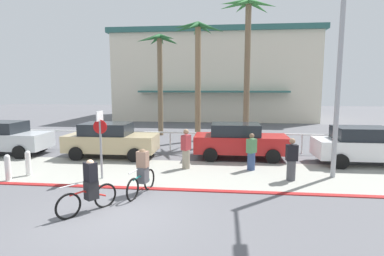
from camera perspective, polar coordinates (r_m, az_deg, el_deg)
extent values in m
plane|color=#5B5B60|center=(18.18, -3.21, -3.25)|extent=(80.00, 80.00, 0.00)
cube|color=#9E9E93|center=(12.64, -7.55, -8.14)|extent=(44.00, 4.00, 0.02)
cube|color=maroon|center=(10.80, -10.11, -10.95)|extent=(44.00, 0.24, 0.03)
cube|color=beige|center=(35.16, 4.28, 9.07)|extent=(20.20, 11.04, 8.63)
cube|color=#2D605B|center=(35.57, 4.36, 16.45)|extent=(20.80, 11.64, 0.50)
cube|color=#2D605B|center=(29.14, 3.84, 6.78)|extent=(14.14, 1.20, 0.16)
cylinder|color=white|center=(16.56, -4.09, -0.83)|extent=(23.06, 0.08, 0.08)
cylinder|color=white|center=(20.40, -30.50, -1.69)|extent=(0.08, 0.08, 1.00)
cylinder|color=white|center=(19.11, -24.94, -1.90)|extent=(0.08, 0.08, 1.00)
cylinder|color=white|center=(18.03, -18.65, -2.12)|extent=(0.08, 0.08, 1.00)
cylinder|color=white|center=(17.20, -11.66, -2.34)|extent=(0.08, 0.08, 1.00)
cylinder|color=white|center=(16.64, -4.07, -2.53)|extent=(0.08, 0.08, 1.00)
cylinder|color=white|center=(16.39, 3.90, -2.69)|extent=(0.08, 0.08, 1.00)
cylinder|color=white|center=(16.46, 11.95, -2.79)|extent=(0.08, 0.08, 1.00)
cylinder|color=white|center=(16.85, 19.78, -2.84)|extent=(0.08, 0.08, 1.00)
cylinder|color=white|center=(17.54, 27.13, -2.84)|extent=(0.08, 0.08, 1.00)
cylinder|color=gray|center=(11.91, -16.58, -3.99)|extent=(0.08, 0.08, 2.20)
cube|color=white|center=(11.73, -16.82, 2.15)|extent=(0.04, 0.56, 0.36)
cylinder|color=red|center=(11.77, -16.74, 0.21)|extent=(0.52, 0.03, 0.52)
cylinder|color=white|center=(13.18, -31.05, -6.69)|extent=(0.20, 0.20, 0.85)
sphere|color=white|center=(13.07, -31.20, -4.66)|extent=(0.20, 0.20, 0.20)
cylinder|color=white|center=(13.53, -28.17, -6.13)|extent=(0.20, 0.20, 0.85)
sphere|color=white|center=(13.44, -28.30, -4.16)|extent=(0.20, 0.20, 0.20)
cylinder|color=#9EA0A5|center=(12.59, 25.65, 8.33)|extent=(0.18, 0.18, 7.50)
cylinder|color=#756047|center=(21.89, -5.94, 7.67)|extent=(0.36, 0.36, 6.91)
cone|color=#235B2D|center=(22.00, -4.41, 16.04)|extent=(1.37, 0.32, 0.82)
cone|color=#235B2D|center=(22.54, -4.39, 15.96)|extent=(1.35, 1.35, 0.74)
cone|color=#235B2D|center=(22.77, -5.70, 15.93)|extent=(0.32, 1.41, 0.68)
cone|color=#235B2D|center=(22.63, -6.92, 15.85)|extent=(1.16, 1.16, 0.76)
cone|color=#235B2D|center=(22.32, -8.19, 16.09)|extent=(1.70, 0.32, 0.66)
cone|color=#235B2D|center=(21.76, -7.66, 16.19)|extent=(1.27, 1.27, 0.75)
cone|color=#235B2D|center=(21.24, -6.62, 16.58)|extent=(0.32, 1.91, 0.65)
cone|color=#235B2D|center=(21.42, -4.76, 16.47)|extent=(1.50, 1.50, 0.68)
cylinder|color=#846B4C|center=(19.45, 1.10, 8.23)|extent=(0.36, 0.36, 7.27)
cone|color=#235B2D|center=(19.72, 3.54, 18.10)|extent=(1.68, 0.32, 0.81)
cone|color=#235B2D|center=(20.23, 2.42, 17.94)|extent=(1.10, 1.26, 0.74)
cone|color=#235B2D|center=(20.70, 0.76, 17.80)|extent=(0.74, 1.96, 0.69)
cone|color=#235B2D|center=(20.24, -1.08, 18.11)|extent=(1.75, 1.06, 0.63)
cone|color=#235B2D|center=(19.53, -1.11, 18.46)|extent=(1.59, 0.99, 0.65)
cone|color=#235B2D|center=(18.97, 0.29, 18.48)|extent=(0.71, 1.84, 0.84)
cone|color=#235B2D|center=(19.19, 2.38, 18.49)|extent=(1.21, 1.40, 0.75)
cylinder|color=#756047|center=(19.46, 10.20, 9.97)|extent=(0.36, 0.36, 8.53)
cone|color=#387F3D|center=(20.12, 13.01, 21.58)|extent=(1.71, 0.32, 0.68)
cone|color=#387F3D|center=(20.62, 12.31, 21.09)|extent=(1.57, 1.39, 0.79)
cone|color=#387F3D|center=(20.86, 10.75, 20.88)|extent=(0.63, 1.85, 0.85)
cone|color=#387F3D|center=(20.65, 9.27, 21.32)|extent=(1.05, 1.50, 0.67)
cone|color=#387F3D|center=(20.33, 7.81, 21.68)|extent=(1.89, 0.95, 0.59)
cone|color=#387F3D|center=(19.73, 7.94, 22.11)|extent=(1.84, 0.93, 0.60)
cone|color=#387F3D|center=(19.41, 9.49, 22.10)|extent=(1.05, 1.50, 0.73)
cone|color=#387F3D|center=(19.21, 11.19, 22.14)|extent=(0.64, 1.87, 0.79)
cone|color=#387F3D|center=(19.69, 12.09, 21.86)|extent=(1.24, 1.11, 0.71)
cube|color=#B2B7BC|center=(18.34, -31.46, -1.97)|extent=(4.40, 1.80, 0.80)
cylinder|color=black|center=(18.32, -26.17, -2.90)|extent=(0.66, 0.22, 0.66)
cylinder|color=black|center=(16.86, -29.43, -3.97)|extent=(0.66, 0.22, 0.66)
cube|color=tan|center=(15.53, -14.69, -2.64)|extent=(4.40, 1.80, 0.80)
cube|color=#1E2328|center=(15.52, -15.64, -0.14)|extent=(2.29, 1.58, 0.56)
cylinder|color=black|center=(16.02, -8.77, -3.62)|extent=(0.66, 0.22, 0.66)
cylinder|color=black|center=(14.32, -10.63, -5.01)|extent=(0.66, 0.22, 0.66)
cylinder|color=black|center=(16.96, -18.02, -3.28)|extent=(0.66, 0.22, 0.66)
cylinder|color=black|center=(15.37, -20.77, -4.52)|extent=(0.66, 0.22, 0.66)
cube|color=red|center=(14.97, 9.02, -2.86)|extent=(4.40, 1.80, 0.80)
cube|color=#1E2328|center=(14.85, 8.11, -0.27)|extent=(2.29, 1.58, 0.56)
cylinder|color=black|center=(16.06, 13.87, -3.73)|extent=(0.66, 0.22, 0.66)
cylinder|color=black|center=(14.31, 14.82, -5.14)|extent=(0.66, 0.22, 0.66)
cylinder|color=black|center=(15.92, 3.76, -3.62)|extent=(0.66, 0.22, 0.66)
cylinder|color=black|center=(14.16, 3.44, -5.03)|extent=(0.66, 0.22, 0.66)
cube|color=white|center=(15.60, 29.76, -3.37)|extent=(4.40, 1.80, 0.80)
cube|color=#1E2328|center=(15.39, 29.07, -0.89)|extent=(2.29, 1.58, 0.56)
cylinder|color=black|center=(16.00, 23.74, -4.20)|extent=(0.66, 0.22, 0.66)
cylinder|color=black|center=(14.34, 25.89, -5.65)|extent=(0.66, 0.22, 0.66)
torus|color=black|center=(8.89, -22.03, -13.38)|extent=(0.48, 0.61, 0.72)
torus|color=black|center=(9.37, -15.82, -12.01)|extent=(0.48, 0.61, 0.72)
cylinder|color=red|center=(9.17, -17.68, -11.55)|extent=(0.45, 0.58, 0.35)
cylinder|color=red|center=(8.89, -20.71, -11.33)|extent=(0.27, 0.34, 0.07)
cylinder|color=red|center=(9.10, -18.22, -11.25)|extent=(0.05, 0.05, 0.44)
cylinder|color=silver|center=(8.74, -21.92, -9.95)|extent=(0.33, 0.42, 0.04)
cube|color=#232326|center=(9.08, -18.24, -10.89)|extent=(0.42, 0.42, 0.52)
cube|color=black|center=(8.93, -18.38, -7.72)|extent=(0.43, 0.41, 0.52)
sphere|color=#D6A884|center=(8.88, -18.44, -6.29)|extent=(0.22, 0.22, 0.22)
torus|color=black|center=(9.69, -10.99, -11.20)|extent=(0.22, 0.71, 0.72)
torus|color=black|center=(10.61, -7.96, -9.47)|extent=(0.22, 0.71, 0.72)
cylinder|color=#197F7A|center=(10.28, -8.84, -9.17)|extent=(0.21, 0.68, 0.35)
cylinder|color=#197F7A|center=(9.80, -10.32, -9.19)|extent=(0.14, 0.38, 0.07)
cylinder|color=#197F7A|center=(10.18, -9.10, -8.93)|extent=(0.05, 0.05, 0.44)
cylinder|color=silver|center=(9.57, -10.93, -8.00)|extent=(0.15, 0.50, 0.04)
cube|color=#4C4C51|center=(10.16, -9.11, -8.61)|extent=(0.35, 0.38, 0.52)
cube|color=#93705B|center=(10.03, -9.17, -5.75)|extent=(0.39, 0.33, 0.52)
sphere|color=brown|center=(9.98, -9.20, -4.47)|extent=(0.22, 0.22, 0.22)
cylinder|color=#384C7A|center=(12.99, 10.95, -6.14)|extent=(0.45, 0.45, 0.74)
cube|color=#4C7F51|center=(12.85, 11.03, -3.28)|extent=(0.46, 0.47, 0.57)
sphere|color=brown|center=(12.77, 11.07, -1.44)|extent=(0.20, 0.20, 0.20)
cylinder|color=gray|center=(12.97, -1.11, -5.85)|extent=(0.43, 0.43, 0.82)
cube|color=#A33338|center=(12.82, -1.12, -2.71)|extent=(0.41, 0.47, 0.63)
sphere|color=#9E7556|center=(12.75, -1.13, -0.69)|extent=(0.22, 0.22, 0.22)
cylinder|color=#4C4C51|center=(11.94, 17.96, -7.56)|extent=(0.34, 0.34, 0.76)
cube|color=black|center=(11.78, 18.09, -4.39)|extent=(0.42, 0.29, 0.59)
sphere|color=#9E7556|center=(11.70, 18.18, -2.33)|extent=(0.21, 0.21, 0.21)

